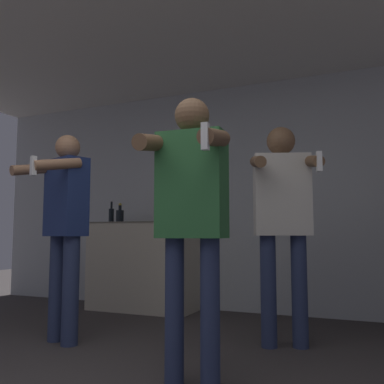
% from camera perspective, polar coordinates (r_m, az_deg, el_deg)
% --- Properties ---
extents(wall_back, '(7.00, 0.06, 2.55)m').
position_cam_1_polar(wall_back, '(4.83, 7.91, -0.54)').
color(wall_back, '#B2B7BC').
rests_on(wall_back, ground_plane).
extents(ceiling_slab, '(7.00, 3.85, 0.05)m').
position_cam_1_polar(ceiling_slab, '(3.65, -0.15, 22.60)').
color(ceiling_slab, silver).
rests_on(ceiling_slab, wall_back).
extents(counter, '(1.23, 0.62, 0.99)m').
position_cam_1_polar(counter, '(4.98, -6.37, -9.70)').
color(counter, '#BCB29E').
rests_on(counter, ground_plane).
extents(bottle_dark_rum, '(0.06, 0.06, 0.27)m').
position_cam_1_polar(bottle_dark_rum, '(5.17, -10.70, -2.94)').
color(bottle_dark_rum, black).
rests_on(bottle_dark_rum, counter).
extents(bottle_amber_bourbon, '(0.06, 0.06, 0.28)m').
position_cam_1_polar(bottle_amber_bourbon, '(4.80, -3.51, -2.68)').
color(bottle_amber_bourbon, '#194723').
rests_on(bottle_amber_bourbon, counter).
extents(bottle_clear_vodka, '(0.08, 0.08, 0.29)m').
position_cam_1_polar(bottle_clear_vodka, '(4.75, -2.33, -2.68)').
color(bottle_clear_vodka, maroon).
rests_on(bottle_clear_vodka, counter).
extents(bottle_brown_liquor, '(0.07, 0.07, 0.27)m').
position_cam_1_polar(bottle_brown_liquor, '(4.85, -4.56, -2.88)').
color(bottle_brown_liquor, maroon).
rests_on(bottle_brown_liquor, counter).
extents(bottle_short_whiskey, '(0.09, 0.09, 0.23)m').
position_cam_1_polar(bottle_short_whiskey, '(5.10, -9.59, -3.06)').
color(bottle_short_whiskey, black).
rests_on(bottle_short_whiskey, counter).
extents(person_woman_foreground, '(0.48, 0.44, 1.65)m').
position_cam_1_polar(person_woman_foreground, '(2.47, -0.08, -1.66)').
color(person_woman_foreground, navy).
rests_on(person_woman_foreground, ground_plane).
extents(person_man_side, '(0.54, 0.59, 1.66)m').
position_cam_1_polar(person_man_side, '(3.59, -16.64, -3.55)').
color(person_man_side, navy).
rests_on(person_man_side, ground_plane).
extents(person_spectator_back, '(0.59, 0.60, 1.69)m').
position_cam_1_polar(person_spectator_back, '(3.38, 11.98, -2.49)').
color(person_spectator_back, navy).
rests_on(person_spectator_back, ground_plane).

